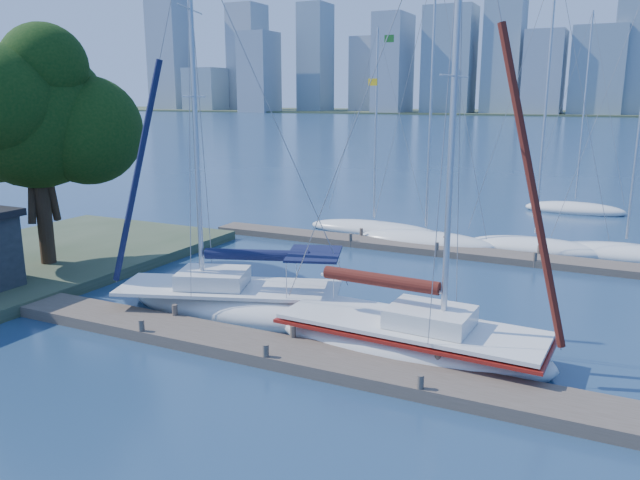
% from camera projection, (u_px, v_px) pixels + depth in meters
% --- Properties ---
extents(ground, '(700.00, 700.00, 0.00)m').
position_uv_depth(ground, '(280.00, 358.00, 20.40)').
color(ground, '#162949').
rests_on(ground, ground).
extents(near_dock, '(26.00, 2.00, 0.40)m').
position_uv_depth(near_dock, '(280.00, 352.00, 20.35)').
color(near_dock, '#4E4439').
rests_on(near_dock, ground).
extents(far_dock, '(30.00, 1.80, 0.36)m').
position_uv_depth(far_dock, '(459.00, 252.00, 33.53)').
color(far_dock, '#4E4439').
rests_on(far_dock, ground).
extents(shore, '(12.00, 22.00, 0.50)m').
position_uv_depth(shore, '(5.00, 268.00, 30.21)').
color(shore, '#38472D').
rests_on(shore, ground).
extents(far_shore, '(800.00, 100.00, 1.50)m').
position_uv_depth(far_shore, '(606.00, 114.00, 300.89)').
color(far_shore, '#38472D').
rests_on(far_shore, ground).
extents(tree, '(8.94, 8.14, 11.50)m').
position_uv_depth(tree, '(34.00, 112.00, 28.49)').
color(tree, black).
rests_on(tree, ground).
extents(sailboat_navy, '(9.78, 5.94, 14.94)m').
position_uv_depth(sailboat_navy, '(229.00, 286.00, 24.42)').
color(sailboat_navy, silver).
rests_on(sailboat_navy, ground).
extents(sailboat_maroon, '(9.49, 3.52, 16.00)m').
position_uv_depth(sailboat_maroon, '(411.00, 320.00, 20.42)').
color(sailboat_maroon, silver).
rests_on(sailboat_maroon, ground).
extents(bg_boat_1, '(8.78, 5.57, 12.63)m').
position_uv_depth(bg_boat_1, '(374.00, 229.00, 38.98)').
color(bg_boat_1, silver).
rests_on(bg_boat_1, ground).
extents(bg_boat_2, '(8.24, 5.13, 15.82)m').
position_uv_depth(bg_boat_2, '(426.00, 240.00, 35.69)').
color(bg_boat_2, silver).
rests_on(bg_boat_2, ground).
extents(bg_boat_3, '(7.39, 2.52, 15.47)m').
position_uv_depth(bg_boat_3, '(535.00, 247.00, 34.18)').
color(bg_boat_3, silver).
rests_on(bg_boat_3, ground).
extents(bg_boat_4, '(7.73, 3.65, 15.20)m').
position_uv_depth(bg_boat_4, '(625.00, 253.00, 32.77)').
color(bg_boat_4, silver).
rests_on(bg_boat_4, ground).
extents(bg_boat_7, '(7.35, 4.75, 14.49)m').
position_uv_depth(bg_boat_7, '(575.00, 209.00, 45.90)').
color(bg_boat_7, silver).
rests_on(bg_boat_7, ground).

